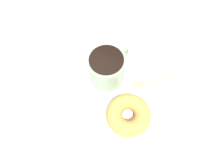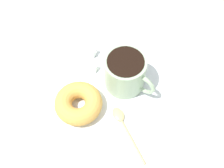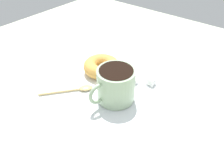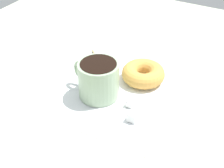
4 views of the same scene
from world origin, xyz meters
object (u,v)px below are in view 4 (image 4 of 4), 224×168
sugar_cube_extra (133,117)px  spoon (105,68)px  donut (143,73)px  sugar_cube (130,103)px  coffee_cup (98,79)px

sugar_cube_extra → spoon: bearing=136.5°
donut → sugar_cube: size_ratio=6.56×
sugar_cube_extra → sugar_cube: bearing=122.4°
donut → sugar_cube: (1.62, -10.54, -1.14)cm
spoon → sugar_cube: bearing=-39.2°
sugar_cube_extra → donut: bearing=106.0°
sugar_cube → spoon: bearing=140.8°
coffee_cup → donut: 12.69cm
coffee_cup → sugar_cube_extra: coffee_cup is taller
donut → sugar_cube_extra: (4.16, -14.54, -0.96)cm
sugar_cube → coffee_cup: bearing=179.2°
coffee_cup → spoon: coffee_cup is taller
coffee_cup → spoon: size_ratio=1.06×
coffee_cup → spoon: 11.33cm
spoon → donut: bearing=3.1°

